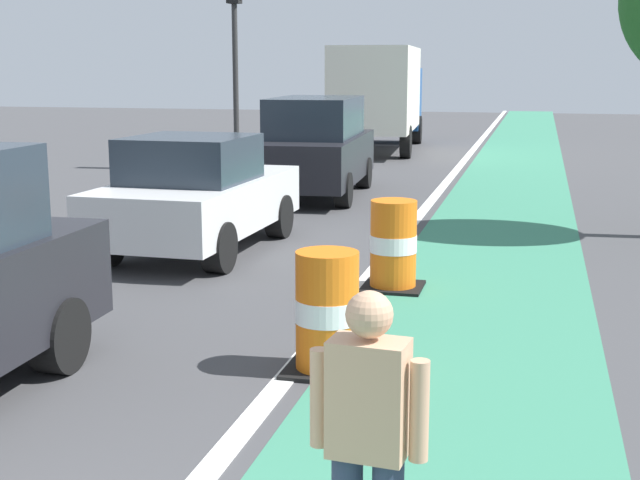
% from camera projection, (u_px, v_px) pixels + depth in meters
% --- Properties ---
extents(bike_lane_strip, '(2.50, 80.00, 0.01)m').
position_uv_depth(bike_lane_strip, '(500.00, 231.00, 14.61)').
color(bike_lane_strip, '#387F60').
rests_on(bike_lane_strip, ground).
extents(lane_divider_stripe, '(0.20, 80.00, 0.01)m').
position_uv_depth(lane_divider_stripe, '(409.00, 227.00, 14.96)').
color(lane_divider_stripe, silver).
rests_on(lane_divider_stripe, ground).
extents(skateboarder_on_lane, '(0.57, 0.82, 1.69)m').
position_uv_depth(skateboarder_on_lane, '(368.00, 453.00, 4.14)').
color(skateboarder_on_lane, black).
rests_on(skateboarder_on_lane, ground).
extents(parked_sedan_second, '(2.01, 4.15, 1.70)m').
position_uv_depth(parked_sedan_second, '(197.00, 195.00, 12.90)').
color(parked_sedan_second, silver).
rests_on(parked_sedan_second, ground).
extents(parked_suv_third, '(2.11, 4.69, 2.04)m').
position_uv_depth(parked_suv_third, '(316.00, 146.00, 18.37)').
color(parked_suv_third, black).
rests_on(parked_suv_third, ground).
extents(traffic_barrel_front, '(0.73, 0.73, 1.09)m').
position_uv_depth(traffic_barrel_front, '(327.00, 313.00, 7.84)').
color(traffic_barrel_front, orange).
rests_on(traffic_barrel_front, ground).
extents(traffic_barrel_mid, '(0.73, 0.73, 1.09)m').
position_uv_depth(traffic_barrel_mid, '(393.00, 246.00, 10.77)').
color(traffic_barrel_mid, orange).
rests_on(traffic_barrel_mid, ground).
extents(delivery_truck_down_block, '(2.81, 7.74, 3.23)m').
position_uv_depth(delivery_truck_down_block, '(379.00, 92.00, 28.07)').
color(delivery_truck_down_block, silver).
rests_on(delivery_truck_down_block, ground).
extents(traffic_light_corner, '(0.41, 0.32, 5.10)m').
position_uv_depth(traffic_light_corner, '(235.00, 32.00, 22.30)').
color(traffic_light_corner, '#2D2D2D').
rests_on(traffic_light_corner, ground).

